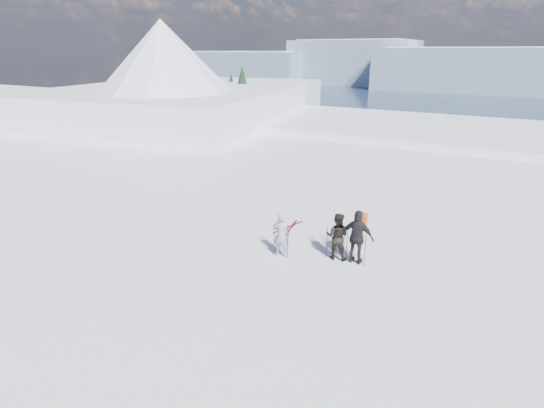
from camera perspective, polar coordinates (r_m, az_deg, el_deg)
The scene contains 8 objects.
lake_basin at distance 42.21m, azimuth 21.43°, elevation 0.22°, with size 820.00×820.00×71.62m.
near_ridge at distance 51.13m, azimuth -9.14°, elevation 8.18°, with size 31.37×35.68×25.62m.
skier_grey at distance 14.69m, azimuth 1.26°, elevation -4.16°, with size 0.58×0.38×1.60m, color #9299A0.
skier_dark at distance 14.67m, azimuth 8.74°, elevation -4.30°, with size 0.81×0.63×1.67m, color black.
skier_pack at distance 14.44m, azimuth 11.41°, elevation -4.41°, with size 1.11×0.46×1.89m, color black.
backpack at distance 14.22m, azimuth 12.07°, elevation 0.40°, with size 0.40×0.23×0.53m, color #ED5716.
ski_poles at distance 14.60m, azimuth 6.93°, elevation -5.29°, with size 3.05×0.83×1.31m.
skis_loose at distance 17.28m, azimuth 2.38°, elevation -3.18°, with size 0.62×1.69×0.03m.
Camera 1 is at (4.71, -9.77, 6.83)m, focal length 28.00 mm.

